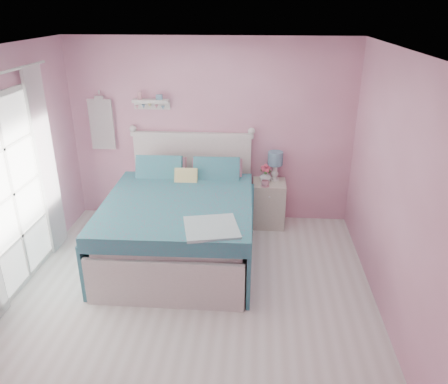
# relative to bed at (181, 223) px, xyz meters

# --- Properties ---
(floor) EXTENTS (4.50, 4.50, 0.00)m
(floor) POSITION_rel_bed_xyz_m (0.27, -1.12, -0.43)
(floor) COLOR beige
(floor) RESTS_ON ground
(room_shell) EXTENTS (4.50, 4.50, 4.50)m
(room_shell) POSITION_rel_bed_xyz_m (0.27, -1.12, 1.16)
(room_shell) COLOR #C27B93
(room_shell) RESTS_ON floor
(bed) EXTENTS (1.81, 2.27, 1.31)m
(bed) POSITION_rel_bed_xyz_m (0.00, 0.00, 0.00)
(bed) COLOR silver
(bed) RESTS_ON floor
(nightstand) EXTENTS (0.46, 0.45, 0.66)m
(nightstand) POSITION_rel_bed_xyz_m (1.12, 0.88, -0.09)
(nightstand) COLOR beige
(nightstand) RESTS_ON floor
(table_lamp) EXTENTS (0.21, 0.21, 0.42)m
(table_lamp) POSITION_rel_bed_xyz_m (1.19, 0.98, 0.53)
(table_lamp) COLOR white
(table_lamp) RESTS_ON nightstand
(vase) EXTENTS (0.19, 0.19, 0.16)m
(vase) POSITION_rel_bed_xyz_m (1.06, 0.90, 0.32)
(vase) COLOR silver
(vase) RESTS_ON nightstand
(teacup) EXTENTS (0.14, 0.14, 0.08)m
(teacup) POSITION_rel_bed_xyz_m (1.05, 0.73, 0.28)
(teacup) COLOR #C58497
(teacup) RESTS_ON nightstand
(roses) EXTENTS (0.14, 0.11, 0.12)m
(roses) POSITION_rel_bed_xyz_m (1.05, 0.90, 0.44)
(roses) COLOR #E14D6B
(roses) RESTS_ON vase
(wall_shelf) EXTENTS (0.50, 0.15, 0.25)m
(wall_shelf) POSITION_rel_bed_xyz_m (-0.55, 1.07, 1.31)
(wall_shelf) COLOR silver
(wall_shelf) RESTS_ON room_shell
(hanging_dress) EXTENTS (0.34, 0.03, 0.72)m
(hanging_dress) POSITION_rel_bed_xyz_m (-1.28, 1.06, 0.97)
(hanging_dress) COLOR white
(hanging_dress) RESTS_ON room_shell
(french_door) EXTENTS (0.04, 1.32, 2.16)m
(french_door) POSITION_rel_bed_xyz_m (-1.70, -0.72, 0.65)
(french_door) COLOR silver
(french_door) RESTS_ON floor
(curtain_far) EXTENTS (0.04, 0.40, 2.32)m
(curtain_far) POSITION_rel_bed_xyz_m (-1.65, 0.02, 0.75)
(curtain_far) COLOR white
(curtain_far) RESTS_ON floor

